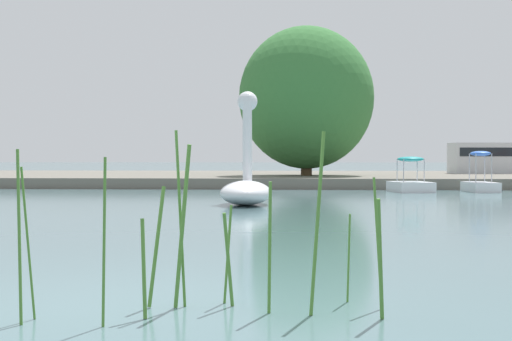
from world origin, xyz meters
The scene contains 8 objects.
ground_plane centered at (0.00, 0.00, 0.00)m, with size 415.35×415.35×0.00m, color slate.
shore_bank_far centered at (0.00, 33.58, 0.23)m, with size 118.24×18.83×0.46m, color #6B665B.
swan_boat centered at (0.00, 14.18, 0.63)m, with size 1.52×2.91×3.30m.
pedal_boat_teal centered at (5.81, 22.45, 0.37)m, with size 1.69×2.30×1.39m.
pedal_boat_blue centered at (8.54, 22.64, 0.42)m, with size 1.16×2.06×1.60m.
tree_willow_near_path centered at (1.76, 29.63, 4.28)m, with size 8.44×8.22×7.33m.
parked_van centered at (11.94, 35.13, 1.38)m, with size 4.39×2.26×1.70m.
reed_clump_foreground centered at (0.88, -0.53, 0.62)m, with size 3.01×1.16×1.58m.
Camera 1 is at (1.66, -6.85, 1.34)m, focal length 52.05 mm.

